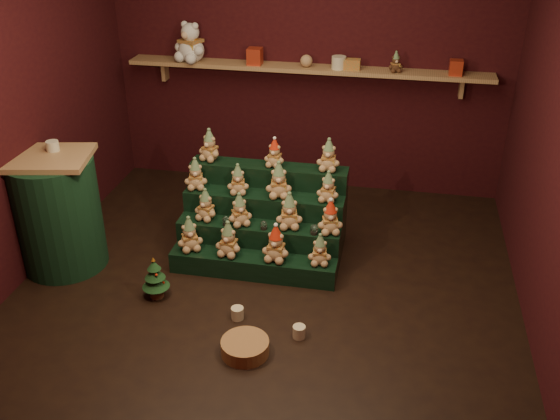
% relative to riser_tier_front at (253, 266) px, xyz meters
% --- Properties ---
extents(ground, '(4.00, 4.00, 0.00)m').
position_rel_riser_tier_front_xyz_m(ground, '(0.15, -0.13, -0.09)').
color(ground, black).
rests_on(ground, ground).
extents(back_wall, '(4.00, 0.10, 2.80)m').
position_rel_riser_tier_front_xyz_m(back_wall, '(0.15, 1.92, 1.31)').
color(back_wall, black).
rests_on(back_wall, ground).
extents(front_wall, '(4.00, 0.10, 2.80)m').
position_rel_riser_tier_front_xyz_m(front_wall, '(0.15, -2.18, 1.31)').
color(front_wall, black).
rests_on(front_wall, ground).
extents(left_wall, '(0.10, 4.00, 2.80)m').
position_rel_riser_tier_front_xyz_m(left_wall, '(-1.90, -0.13, 1.31)').
color(left_wall, black).
rests_on(left_wall, ground).
extents(back_shelf, '(3.60, 0.26, 0.24)m').
position_rel_riser_tier_front_xyz_m(back_shelf, '(0.15, 1.74, 1.20)').
color(back_shelf, '#AB8155').
rests_on(back_shelf, ground).
extents(riser_tier_front, '(1.40, 0.22, 0.18)m').
position_rel_riser_tier_front_xyz_m(riser_tier_front, '(0.00, 0.00, 0.00)').
color(riser_tier_front, black).
rests_on(riser_tier_front, ground).
extents(riser_tier_midfront, '(1.40, 0.22, 0.36)m').
position_rel_riser_tier_front_xyz_m(riser_tier_midfront, '(0.00, 0.22, 0.09)').
color(riser_tier_midfront, black).
rests_on(riser_tier_midfront, ground).
extents(riser_tier_midback, '(1.40, 0.22, 0.54)m').
position_rel_riser_tier_front_xyz_m(riser_tier_midback, '(0.00, 0.44, 0.18)').
color(riser_tier_midback, black).
rests_on(riser_tier_midback, ground).
extents(riser_tier_back, '(1.40, 0.22, 0.72)m').
position_rel_riser_tier_front_xyz_m(riser_tier_back, '(0.00, 0.66, 0.27)').
color(riser_tier_back, black).
rests_on(riser_tier_back, ground).
extents(teddy_0, '(0.28, 0.27, 0.30)m').
position_rel_riser_tier_front_xyz_m(teddy_0, '(-0.54, 0.01, 0.24)').
color(teddy_0, tan).
rests_on(teddy_0, riser_tier_front).
extents(teddy_1, '(0.24, 0.22, 0.30)m').
position_rel_riser_tier_front_xyz_m(teddy_1, '(-0.20, -0.01, 0.24)').
color(teddy_1, tan).
rests_on(teddy_1, riser_tier_front).
extents(teddy_2, '(0.24, 0.22, 0.31)m').
position_rel_riser_tier_front_xyz_m(teddy_2, '(0.20, -0.01, 0.25)').
color(teddy_2, tan).
rests_on(teddy_2, riser_tier_front).
extents(teddy_3, '(0.21, 0.19, 0.27)m').
position_rel_riser_tier_front_xyz_m(teddy_3, '(0.56, 0.01, 0.22)').
color(teddy_3, tan).
rests_on(teddy_3, riser_tier_front).
extents(teddy_4, '(0.24, 0.22, 0.28)m').
position_rel_riser_tier_front_xyz_m(teddy_4, '(-0.46, 0.24, 0.41)').
color(teddy_4, tan).
rests_on(teddy_4, riser_tier_midfront).
extents(teddy_5, '(0.27, 0.26, 0.28)m').
position_rel_riser_tier_front_xyz_m(teddy_5, '(-0.16, 0.20, 0.41)').
color(teddy_5, tan).
rests_on(teddy_5, riser_tier_midfront).
extents(teddy_6, '(0.26, 0.24, 0.31)m').
position_rel_riser_tier_front_xyz_m(teddy_6, '(0.26, 0.24, 0.43)').
color(teddy_6, tan).
rests_on(teddy_6, riser_tier_midfront).
extents(teddy_7, '(0.25, 0.23, 0.29)m').
position_rel_riser_tier_front_xyz_m(teddy_7, '(0.61, 0.21, 0.42)').
color(teddy_7, tan).
rests_on(teddy_7, riser_tier_midfront).
extents(teddy_8, '(0.24, 0.22, 0.28)m').
position_rel_riser_tier_front_xyz_m(teddy_8, '(-0.61, 0.45, 0.59)').
color(teddy_8, tan).
rests_on(teddy_8, riser_tier_midback).
extents(teddy_9, '(0.22, 0.20, 0.26)m').
position_rel_riser_tier_front_xyz_m(teddy_9, '(-0.22, 0.43, 0.58)').
color(teddy_9, tan).
rests_on(teddy_9, riser_tier_midback).
extents(teddy_10, '(0.26, 0.24, 0.31)m').
position_rel_riser_tier_front_xyz_m(teddy_10, '(0.13, 0.43, 0.61)').
color(teddy_10, tan).
rests_on(teddy_10, riser_tier_midback).
extents(teddy_11, '(0.21, 0.20, 0.27)m').
position_rel_riser_tier_front_xyz_m(teddy_11, '(0.56, 0.43, 0.58)').
color(teddy_11, tan).
rests_on(teddy_11, riser_tier_midback).
extents(teddy_12, '(0.25, 0.24, 0.28)m').
position_rel_riser_tier_front_xyz_m(teddy_12, '(-0.54, 0.67, 0.77)').
color(teddy_12, tan).
rests_on(teddy_12, riser_tier_back).
extents(teddy_13, '(0.20, 0.19, 0.25)m').
position_rel_riser_tier_front_xyz_m(teddy_13, '(0.05, 0.65, 0.76)').
color(teddy_13, tan).
rests_on(teddy_13, riser_tier_back).
extents(teddy_14, '(0.20, 0.18, 0.28)m').
position_rel_riser_tier_front_xyz_m(teddy_14, '(0.52, 0.66, 0.77)').
color(teddy_14, tan).
rests_on(teddy_14, riser_tier_back).
extents(snow_globe_a, '(0.06, 0.06, 0.09)m').
position_rel_riser_tier_front_xyz_m(snow_globe_a, '(-0.26, 0.16, 0.31)').
color(snow_globe_a, black).
rests_on(snow_globe_a, riser_tier_midfront).
extents(snow_globe_b, '(0.06, 0.06, 0.08)m').
position_rel_riser_tier_front_xyz_m(snow_globe_b, '(0.06, 0.16, 0.31)').
color(snow_globe_b, black).
rests_on(snow_globe_b, riser_tier_midfront).
extents(snow_globe_c, '(0.06, 0.06, 0.09)m').
position_rel_riser_tier_front_xyz_m(snow_globe_c, '(0.48, 0.16, 0.31)').
color(snow_globe_c, black).
rests_on(snow_globe_c, riser_tier_midfront).
extents(side_table, '(0.76, 0.70, 1.01)m').
position_rel_riser_tier_front_xyz_m(side_table, '(-1.63, -0.14, 0.41)').
color(side_table, '#AB8155').
rests_on(side_table, ground).
extents(table_ornament, '(0.10, 0.10, 0.08)m').
position_rel_riser_tier_front_xyz_m(table_ornament, '(-1.63, -0.04, 0.96)').
color(table_ornament, beige).
rests_on(table_ornament, side_table).
extents(mini_christmas_tree, '(0.22, 0.22, 0.37)m').
position_rel_riser_tier_front_xyz_m(mini_christmas_tree, '(-0.68, -0.45, 0.09)').
color(mini_christmas_tree, '#4D2D1B').
rests_on(mini_christmas_tree, ground).
extents(mug_left, '(0.10, 0.10, 0.10)m').
position_rel_riser_tier_front_xyz_m(mug_left, '(0.02, -0.60, -0.04)').
color(mug_left, beige).
rests_on(mug_left, ground).
extents(mug_right, '(0.09, 0.09, 0.09)m').
position_rel_riser_tier_front_xyz_m(mug_right, '(0.51, -0.72, -0.04)').
color(mug_right, beige).
rests_on(mug_right, ground).
extents(wicker_basket, '(0.37, 0.37, 0.11)m').
position_rel_riser_tier_front_xyz_m(wicker_basket, '(0.17, -0.97, -0.04)').
color(wicker_basket, '#AA7244').
rests_on(wicker_basket, ground).
extents(white_bear, '(0.44, 0.43, 0.49)m').
position_rel_riser_tier_front_xyz_m(white_bear, '(-1.01, 1.71, 1.48)').
color(white_bear, silver).
rests_on(white_bear, back_shelf).
extents(brown_bear, '(0.17, 0.16, 0.19)m').
position_rel_riser_tier_front_xyz_m(brown_bear, '(1.01, 1.71, 1.33)').
color(brown_bear, '#472A17').
rests_on(brown_bear, back_shelf).
extents(gift_tin_red_a, '(0.14, 0.14, 0.16)m').
position_rel_riser_tier_front_xyz_m(gift_tin_red_a, '(-0.36, 1.72, 1.31)').
color(gift_tin_red_a, '#B5341B').
rests_on(gift_tin_red_a, back_shelf).
extents(gift_tin_cream, '(0.14, 0.14, 0.12)m').
position_rel_riser_tier_front_xyz_m(gift_tin_cream, '(0.47, 1.72, 1.29)').
color(gift_tin_cream, beige).
rests_on(gift_tin_cream, back_shelf).
extents(gift_tin_red_b, '(0.12, 0.12, 0.14)m').
position_rel_riser_tier_front_xyz_m(gift_tin_red_b, '(1.57, 1.72, 1.30)').
color(gift_tin_red_b, '#B5341B').
rests_on(gift_tin_red_b, back_shelf).
extents(shelf_plush_ball, '(0.12, 0.12, 0.12)m').
position_rel_riser_tier_front_xyz_m(shelf_plush_ball, '(0.15, 1.72, 1.29)').
color(shelf_plush_ball, tan).
rests_on(shelf_plush_ball, back_shelf).
extents(scarf_gift_box, '(0.16, 0.10, 0.10)m').
position_rel_riser_tier_front_xyz_m(scarf_gift_box, '(0.60, 1.72, 1.28)').
color(scarf_gift_box, '#D1571D').
rests_on(scarf_gift_box, back_shelf).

